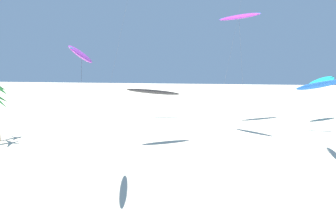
# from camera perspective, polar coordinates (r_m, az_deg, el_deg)

# --- Properties ---
(flying_kite_1) EXTENTS (5.86, 7.97, 7.78)m
(flying_kite_1) POSITION_cam_1_polar(r_m,az_deg,el_deg) (55.02, 21.41, 3.76)
(flying_kite_1) COLOR blue
(flying_kite_1) RESTS_ON ground
(flying_kite_3) EXTENTS (5.55, 6.46, 15.61)m
(flying_kite_3) POSITION_cam_1_polar(r_m,az_deg,el_deg) (48.57, 10.45, 13.69)
(flying_kite_3) COLOR purple
(flying_kite_3) RESTS_ON ground
(flying_kite_5) EXTENTS (6.37, 11.20, 7.13)m
(flying_kite_5) POSITION_cam_1_polar(r_m,az_deg,el_deg) (44.11, -2.08, 2.99)
(flying_kite_5) COLOR black
(flying_kite_5) RESTS_ON ground
(flying_kite_6) EXTENTS (4.39, 13.44, 11.25)m
(flying_kite_6) POSITION_cam_1_polar(r_m,az_deg,el_deg) (26.29, -12.64, 8.21)
(flying_kite_6) COLOR purple
(flying_kite_6) RESTS_ON ground
(flying_kite_7) EXTENTS (6.12, 11.88, 7.65)m
(flying_kite_7) POSITION_cam_1_polar(r_m,az_deg,el_deg) (66.14, 21.72, 4.15)
(flying_kite_7) COLOR #19B2B7
(flying_kite_7) RESTS_ON ground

